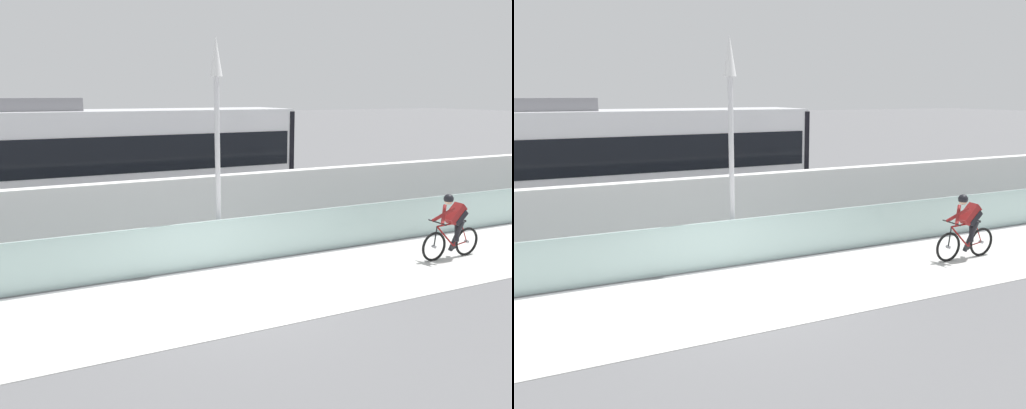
# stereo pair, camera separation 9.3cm
# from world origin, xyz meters

# --- Properties ---
(ground_plane) EXTENTS (200.00, 200.00, 0.00)m
(ground_plane) POSITION_xyz_m (0.00, 0.00, 0.00)
(ground_plane) COLOR slate
(bike_path_deck) EXTENTS (32.00, 3.20, 0.01)m
(bike_path_deck) POSITION_xyz_m (0.00, 0.00, 0.01)
(bike_path_deck) COLOR silver
(bike_path_deck) RESTS_ON ground
(glass_parapet) EXTENTS (32.00, 0.05, 1.09)m
(glass_parapet) POSITION_xyz_m (0.00, 1.85, 0.55)
(glass_parapet) COLOR silver
(glass_parapet) RESTS_ON ground
(concrete_barrier_wall) EXTENTS (32.00, 0.36, 1.82)m
(concrete_barrier_wall) POSITION_xyz_m (0.00, 3.65, 0.91)
(concrete_barrier_wall) COLOR white
(concrete_barrier_wall) RESTS_ON ground
(tram_rail_near) EXTENTS (32.00, 0.08, 0.01)m
(tram_rail_near) POSITION_xyz_m (0.00, 6.13, 0.00)
(tram_rail_near) COLOR #595654
(tram_rail_near) RESTS_ON ground
(tram_rail_far) EXTENTS (32.00, 0.08, 0.01)m
(tram_rail_far) POSITION_xyz_m (0.00, 7.57, 0.00)
(tram_rail_far) COLOR #595654
(tram_rail_far) RESTS_ON ground
(tram) EXTENTS (11.06, 2.54, 3.81)m
(tram) POSITION_xyz_m (-1.05, 6.85, 1.89)
(tram) COLOR silver
(tram) RESTS_ON ground
(cyclist_on_bike) EXTENTS (1.77, 0.58, 1.61)m
(cyclist_on_bike) POSITION_xyz_m (5.78, 0.00, 0.78)
(cyclist_on_bike) COLOR black
(cyclist_on_bike) RESTS_ON ground
(lamp_post_antenna) EXTENTS (0.28, 0.28, 5.20)m
(lamp_post_antenna) POSITION_xyz_m (0.59, 2.15, 3.29)
(lamp_post_antenna) COLOR gray
(lamp_post_antenna) RESTS_ON ground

